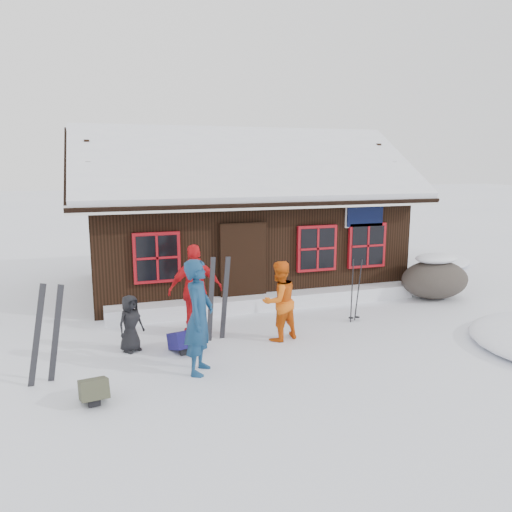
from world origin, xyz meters
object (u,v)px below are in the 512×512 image
(skier_orange_right, at_px, (196,290))
(ski_pair_left, at_px, (46,335))
(boulder, at_px, (435,278))
(skier_teal, at_px, (199,317))
(skier_orange_left, at_px, (279,301))
(skier_crouched, at_px, (130,323))
(backpack_blue, at_px, (183,344))
(ski_poles, at_px, (355,291))
(backpack_olive, at_px, (94,394))

(skier_orange_right, xyz_separation_m, ski_pair_left, (-2.65, -1.48, -0.14))
(skier_orange_right, height_order, boulder, skier_orange_right)
(skier_teal, xyz_separation_m, ski_pair_left, (-2.34, 0.33, -0.17))
(skier_orange_left, relative_size, skier_crouched, 1.48)
(skier_orange_left, xyz_separation_m, boulder, (4.87, 1.62, -0.26))
(skier_crouched, bearing_deg, backpack_blue, -54.57)
(skier_teal, bearing_deg, skier_orange_right, 17.96)
(skier_teal, distance_m, ski_poles, 4.12)
(backpack_olive, bearing_deg, ski_pair_left, 118.21)
(skier_orange_left, height_order, ski_pair_left, ski_pair_left)
(skier_orange_right, height_order, ski_pair_left, skier_orange_right)
(ski_poles, bearing_deg, ski_pair_left, -168.21)
(skier_orange_left, height_order, ski_poles, skier_orange_left)
(skier_orange_right, bearing_deg, backpack_olive, 51.83)
(backpack_blue, bearing_deg, skier_crouched, 146.64)
(skier_orange_left, distance_m, skier_orange_right, 1.68)
(ski_poles, bearing_deg, boulder, 20.00)
(backpack_blue, bearing_deg, skier_orange_right, 51.36)
(boulder, distance_m, backpack_olive, 8.97)
(skier_orange_left, bearing_deg, backpack_blue, -16.48)
(boulder, xyz_separation_m, ski_pair_left, (-9.01, -2.33, 0.26))
(skier_teal, distance_m, boulder, 7.19)
(ski_pair_left, distance_m, backpack_blue, 2.41)
(skier_crouched, bearing_deg, skier_orange_right, -13.05)
(backpack_blue, bearing_deg, skier_orange_left, -10.30)
(backpack_blue, bearing_deg, ski_pair_left, -176.43)
(skier_crouched, distance_m, ski_poles, 4.80)
(backpack_olive, bearing_deg, ski_poles, 14.39)
(skier_orange_left, xyz_separation_m, backpack_olive, (-3.48, -1.63, -0.65))
(ski_poles, xyz_separation_m, backpack_olive, (-5.46, -2.20, -0.53))
(skier_teal, xyz_separation_m, skier_orange_left, (1.80, 1.05, -0.17))
(skier_crouched, bearing_deg, ski_poles, -30.15)
(skier_crouched, relative_size, backpack_blue, 1.90)
(backpack_blue, relative_size, backpack_olive, 1.10)
(skier_crouched, height_order, ski_pair_left, ski_pair_left)
(boulder, xyz_separation_m, backpack_olive, (-8.35, -3.25, -0.39))
(skier_crouched, distance_m, ski_pair_left, 1.68)
(skier_orange_left, height_order, skier_crouched, skier_orange_left)
(skier_crouched, relative_size, backpack_olive, 2.08)
(boulder, bearing_deg, skier_orange_right, -172.41)
(skier_orange_left, height_order, backpack_blue, skier_orange_left)
(skier_orange_left, relative_size, boulder, 0.89)
(skier_orange_left, bearing_deg, ski_poles, 177.35)
(skier_orange_right, distance_m, backpack_blue, 1.21)
(skier_teal, distance_m, ski_pair_left, 2.37)
(skier_teal, relative_size, boulder, 1.08)
(skier_orange_right, xyz_separation_m, skier_crouched, (-1.32, -0.49, -0.39))
(skier_orange_left, relative_size, backpack_blue, 2.80)
(backpack_olive, bearing_deg, boulder, 13.74)
(skier_orange_right, bearing_deg, ski_poles, 178.17)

